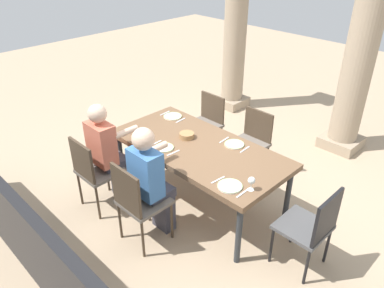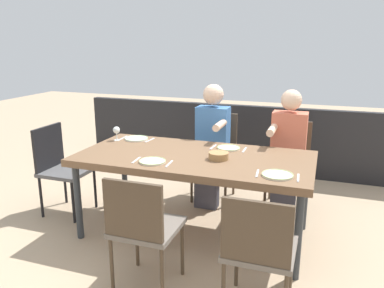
# 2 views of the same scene
# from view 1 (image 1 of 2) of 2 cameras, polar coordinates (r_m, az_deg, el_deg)

# --- Properties ---
(ground_plane) EXTENTS (16.00, 16.00, 0.00)m
(ground_plane) POSITION_cam_1_polar(r_m,az_deg,el_deg) (4.63, 0.91, -8.42)
(ground_plane) COLOR tan
(dining_table) EXTENTS (2.05, 1.00, 0.75)m
(dining_table) POSITION_cam_1_polar(r_m,az_deg,el_deg) (4.24, 0.98, -1.01)
(dining_table) COLOR brown
(dining_table) RESTS_ON ground
(chair_west_north) EXTENTS (0.44, 0.44, 0.85)m
(chair_west_north) POSITION_cam_1_polar(r_m,az_deg,el_deg) (5.36, 2.19, 3.57)
(chair_west_north) COLOR #6A6158
(chair_west_north) RESTS_ON ground
(chair_west_south) EXTENTS (0.44, 0.44, 0.91)m
(chair_west_south) POSITION_cam_1_polar(r_m,az_deg,el_deg) (4.36, -14.62, -3.69)
(chair_west_south) COLOR #6A6158
(chair_west_south) RESTS_ON ground
(chair_mid_north) EXTENTS (0.44, 0.44, 0.87)m
(chair_mid_north) POSITION_cam_1_polar(r_m,az_deg,el_deg) (4.91, 8.98, 0.76)
(chair_mid_north) COLOR #6A6158
(chair_mid_north) RESTS_ON ground
(chair_mid_south) EXTENTS (0.44, 0.44, 0.95)m
(chair_mid_south) POSITION_cam_1_polar(r_m,az_deg,el_deg) (3.79, -8.25, -8.31)
(chair_mid_south) COLOR #6A6158
(chair_mid_south) RESTS_ON ground
(chair_head_east) EXTENTS (0.44, 0.44, 0.90)m
(chair_head_east) POSITION_cam_1_polar(r_m,az_deg,el_deg) (3.68, 17.64, -11.62)
(chair_head_east) COLOR #4F4F50
(chair_head_east) RESTS_ON ground
(diner_woman_green) EXTENTS (0.34, 0.50, 1.29)m
(diner_woman_green) POSITION_cam_1_polar(r_m,az_deg,el_deg) (3.79, -6.18, -5.30)
(diner_woman_green) COLOR #3F3F4C
(diner_woman_green) RESTS_ON ground
(diner_man_white) EXTENTS (0.35, 0.49, 1.27)m
(diner_man_white) POSITION_cam_1_polar(r_m,az_deg,el_deg) (4.36, -12.59, -1.04)
(diner_man_white) COLOR #3F3F4C
(diner_man_white) RESTS_ON ground
(stone_column_near) EXTENTS (0.50, 0.50, 2.88)m
(stone_column_near) POSITION_cam_1_polar(r_m,az_deg,el_deg) (6.65, 6.58, 17.06)
(stone_column_near) COLOR tan
(stone_column_near) RESTS_ON ground
(stone_column_centre) EXTENTS (0.53, 0.53, 3.02)m
(stone_column_centre) POSITION_cam_1_polar(r_m,az_deg,el_deg) (5.59, 24.22, 12.97)
(stone_column_centre) COLOR tan
(stone_column_centre) RESTS_ON ground
(patio_railing) EXTENTS (4.45, 0.10, 0.90)m
(patio_railing) POSITION_cam_1_polar(r_m,az_deg,el_deg) (3.57, -21.77, -15.50)
(patio_railing) COLOR black
(patio_railing) RESTS_ON ground
(plate_0) EXTENTS (0.24, 0.24, 0.02)m
(plate_0) POSITION_cam_1_polar(r_m,az_deg,el_deg) (4.87, -2.94, 4.21)
(plate_0) COLOR silver
(plate_0) RESTS_ON dining_table
(fork_0) EXTENTS (0.03, 0.17, 0.01)m
(fork_0) POSITION_cam_1_polar(r_m,az_deg,el_deg) (4.98, -4.10, 4.67)
(fork_0) COLOR silver
(fork_0) RESTS_ON dining_table
(spoon_0) EXTENTS (0.03, 0.17, 0.01)m
(spoon_0) POSITION_cam_1_polar(r_m,az_deg,el_deg) (4.77, -1.72, 3.59)
(spoon_0) COLOR silver
(spoon_0) RESTS_ON dining_table
(plate_1) EXTENTS (0.22, 0.22, 0.02)m
(plate_1) POSITION_cam_1_polar(r_m,az_deg,el_deg) (4.17, -4.23, -0.54)
(plate_1) COLOR silver
(plate_1) RESTS_ON dining_table
(fork_1) EXTENTS (0.02, 0.17, 0.01)m
(fork_1) POSITION_cam_1_polar(r_m,az_deg,el_deg) (4.28, -5.55, 0.12)
(fork_1) COLOR silver
(fork_1) RESTS_ON dining_table
(spoon_1) EXTENTS (0.03, 0.17, 0.01)m
(spoon_1) POSITION_cam_1_polar(r_m,az_deg,el_deg) (4.08, -2.84, -1.36)
(spoon_1) COLOR silver
(spoon_1) RESTS_ON dining_table
(plate_2) EXTENTS (0.22, 0.22, 0.02)m
(plate_2) POSITION_cam_1_polar(r_m,az_deg,el_deg) (4.25, 6.40, -0.02)
(plate_2) COLOR silver
(plate_2) RESTS_ON dining_table
(fork_2) EXTENTS (0.03, 0.17, 0.01)m
(fork_2) POSITION_cam_1_polar(r_m,az_deg,el_deg) (4.34, 4.87, 0.61)
(fork_2) COLOR silver
(fork_2) RESTS_ON dining_table
(spoon_2) EXTENTS (0.03, 0.17, 0.01)m
(spoon_2) POSITION_cam_1_polar(r_m,az_deg,el_deg) (4.18, 7.97, -0.82)
(spoon_2) COLOR silver
(spoon_2) RESTS_ON dining_table
(plate_3) EXTENTS (0.24, 0.24, 0.02)m
(plate_3) POSITION_cam_1_polar(r_m,az_deg,el_deg) (3.58, 5.74, -6.31)
(plate_3) COLOR white
(plate_3) RESTS_ON dining_table
(wine_glass_3) EXTENTS (0.07, 0.07, 0.14)m
(wine_glass_3) POSITION_cam_1_polar(r_m,az_deg,el_deg) (3.51, 8.97, -5.52)
(wine_glass_3) COLOR white
(wine_glass_3) RESTS_ON dining_table
(fork_3) EXTENTS (0.03, 0.17, 0.01)m
(fork_3) POSITION_cam_1_polar(r_m,az_deg,el_deg) (3.66, 3.94, -5.42)
(fork_3) COLOR silver
(fork_3) RESTS_ON dining_table
(spoon_3) EXTENTS (0.02, 0.17, 0.01)m
(spoon_3) POSITION_cam_1_polar(r_m,az_deg,el_deg) (3.51, 7.62, -7.39)
(spoon_3) COLOR silver
(spoon_3) RESTS_ON dining_table
(bread_basket) EXTENTS (0.17, 0.17, 0.06)m
(bread_basket) POSITION_cam_1_polar(r_m,az_deg,el_deg) (4.36, -0.79, 1.31)
(bread_basket) COLOR #9E7547
(bread_basket) RESTS_ON dining_table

